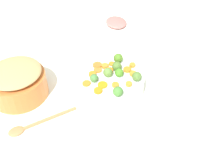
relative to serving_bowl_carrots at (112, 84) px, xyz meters
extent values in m
cube|color=white|center=(-0.04, 0.02, -0.05)|extent=(2.40, 2.40, 0.02)
cylinder|color=white|center=(0.00, 0.00, 0.00)|extent=(0.27, 0.27, 0.08)
cylinder|color=#D27236|center=(0.38, 0.03, 0.01)|extent=(0.23, 0.23, 0.10)
ellipsoid|color=tan|center=(0.38, 0.03, 0.08)|extent=(0.21, 0.21, 0.04)
cylinder|color=orange|center=(0.08, 0.00, 0.05)|extent=(0.04, 0.04, 0.01)
cylinder|color=orange|center=(-0.07, 0.05, 0.05)|extent=(0.03, 0.03, 0.01)
cylinder|color=orange|center=(0.05, 0.09, 0.05)|extent=(0.04, 0.04, 0.01)
cylinder|color=orange|center=(0.00, -0.08, 0.04)|extent=(0.04, 0.04, 0.01)
cylinder|color=orange|center=(0.01, -0.03, 0.05)|extent=(0.05, 0.05, 0.01)
cylinder|color=orange|center=(-0.06, -0.04, 0.05)|extent=(0.04, 0.04, 0.01)
cylinder|color=orange|center=(-0.09, -0.01, 0.05)|extent=(0.03, 0.03, 0.01)
cylinder|color=orange|center=(0.03, -0.06, 0.05)|extent=(0.04, 0.04, 0.01)
cylinder|color=orange|center=(0.06, -0.03, 0.04)|extent=(0.04, 0.04, 0.01)
cylinder|color=orange|center=(0.06, -0.07, 0.05)|extent=(0.05, 0.05, 0.01)
cylinder|color=orange|center=(0.04, 0.06, 0.04)|extent=(0.06, 0.06, 0.01)
cylinder|color=orange|center=(-0.02, 0.06, 0.05)|extent=(0.04, 0.04, 0.01)
cylinder|color=orange|center=(0.10, 0.05, 0.04)|extent=(0.04, 0.04, 0.01)
cylinder|color=orange|center=(-0.08, -0.07, 0.05)|extent=(0.03, 0.03, 0.01)
sphere|color=#498336|center=(-0.03, 0.11, 0.06)|extent=(0.04, 0.04, 0.04)
sphere|color=#4D7C25|center=(-0.02, -0.10, 0.06)|extent=(0.04, 0.04, 0.04)
sphere|color=#49803E|center=(0.07, 0.03, 0.06)|extent=(0.03, 0.03, 0.03)
sphere|color=#527630|center=(-0.02, -0.04, 0.06)|extent=(0.04, 0.04, 0.04)
sphere|color=#498926|center=(-0.03, 0.00, 0.06)|extent=(0.04, 0.04, 0.04)
sphere|color=#5E883C|center=(0.02, 0.00, 0.06)|extent=(0.04, 0.04, 0.04)
sphere|color=#537836|center=(-0.10, 0.02, 0.06)|extent=(0.04, 0.04, 0.04)
cube|color=#B37D4D|center=(0.24, 0.16, -0.04)|extent=(0.19, 0.12, 0.01)
ellipsoid|color=#B37D4D|center=(0.34, 0.23, -0.04)|extent=(0.07, 0.07, 0.01)
cylinder|color=white|center=(-0.01, -0.54, -0.04)|extent=(0.24, 0.24, 0.01)
ellipsoid|color=#BC6F69|center=(-0.01, -0.54, -0.02)|extent=(0.16, 0.17, 0.03)
camera|label=1|loc=(-0.03, 0.83, 0.76)|focal=43.10mm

